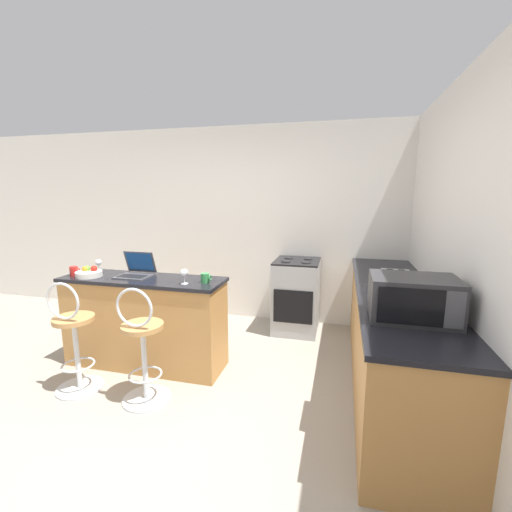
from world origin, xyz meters
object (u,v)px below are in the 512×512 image
bar_stool_far (143,348)px  stove_range (296,296)px  bar_stool_near (74,340)px  microwave (413,298)px  wine_glass_short (98,263)px  mug_red (74,271)px  fruit_bowl (89,273)px  mug_green (205,278)px  wine_glass_tall (184,273)px  laptop (136,270)px  toaster (396,283)px

bar_stool_far → stove_range: bar_stool_far is taller
bar_stool_near → bar_stool_far: bearing=0.0°
bar_stool_near → bar_stool_far: same height
bar_stool_far → microwave: 2.10m
wine_glass_short → bar_stool_far: bearing=-36.7°
stove_range → mug_red: mug_red is taller
mug_red → fruit_bowl: 0.17m
mug_green → wine_glass_tall: wine_glass_tall is taller
bar_stool_near → bar_stool_far: size_ratio=1.00×
mug_green → microwave: bearing=-17.6°
bar_stool_far → wine_glass_tall: wine_glass_tall is taller
laptop → wine_glass_short: laptop is taller
microwave → wine_glass_short: size_ratio=4.05×
bar_stool_far → toaster: bearing=16.9°
toaster → fruit_bowl: size_ratio=0.97×
toaster → fruit_bowl: bearing=-177.5°
bar_stool_far → fruit_bowl: 1.11m
laptop → fruit_bowl: size_ratio=1.32×
wine_glass_tall → microwave: bearing=-13.4°
bar_stool_far → stove_range: bearing=60.8°
bar_stool_far → mug_red: bar_stool_far is taller
mug_red → wine_glass_short: bearing=62.4°
wine_glass_short → mug_green: bearing=-6.4°
mug_red → wine_glass_short: (0.11, 0.22, 0.04)m
mug_red → wine_glass_tall: wine_glass_tall is taller
toaster → mug_green: 1.66m
wine_glass_tall → fruit_bowl: 1.05m
toaster → stove_range: 1.66m
laptop → stove_range: size_ratio=0.36×
bar_stool_near → toaster: toaster is taller
mug_green → fruit_bowl: 1.22m
mug_green → fruit_bowl: bearing=-176.9°
wine_glass_short → mug_red: bearing=-117.6°
laptop → fruit_bowl: bearing=-160.1°
microwave → laptop: bearing=165.8°
mug_red → fruit_bowl: (0.17, 0.01, -0.01)m
wine_glass_short → bar_stool_near: bearing=-69.8°
microwave → wine_glass_tall: microwave is taller
laptop → bar_stool_near: bearing=-109.7°
wine_glass_short → fruit_bowl: bearing=-76.0°
laptop → toaster: (2.44, -0.03, 0.03)m
laptop → wine_glass_tall: bearing=-16.3°
bar_stool_far → fruit_bowl: size_ratio=4.04×
bar_stool_far → microwave: bearing=0.5°
microwave → stove_range: microwave is taller
wine_glass_tall → fruit_bowl: (-1.05, 0.02, -0.06)m
wine_glass_tall → wine_glass_short: bearing=168.1°
microwave → fruit_bowl: bearing=170.9°
bar_stool_far → fruit_bowl: (-0.87, 0.48, 0.47)m
wine_glass_tall → laptop: bearing=163.7°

